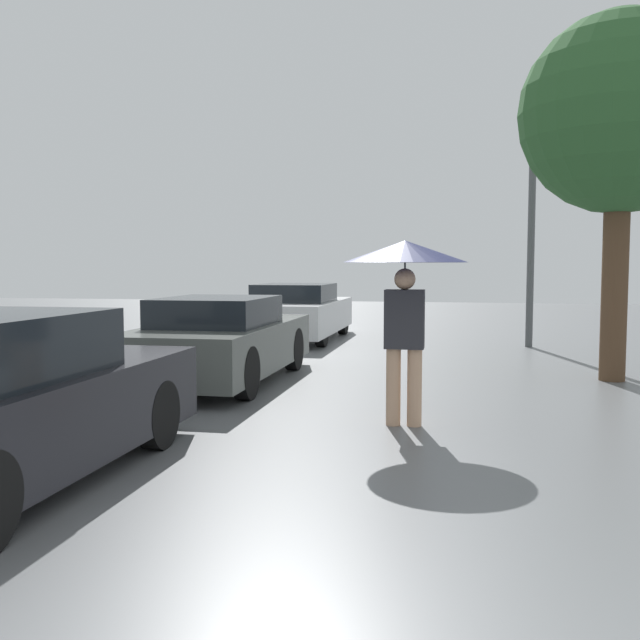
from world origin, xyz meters
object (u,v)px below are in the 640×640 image
Objects in this scene: parked_car_middle at (221,341)px; parked_car_farthest at (297,312)px; pedestrian at (405,271)px; street_lamp at (532,205)px; tree at (620,116)px.

parked_car_farthest is at bearing 92.35° from parked_car_middle.
street_lamp reaches higher than pedestrian.
pedestrian is 0.44× the size of parked_car_farthest.
parked_car_middle is (-2.75, 2.27, -1.00)m from pedestrian.
street_lamp reaches higher than tree.
street_lamp is (4.68, 5.30, 2.26)m from parked_car_middle.
parked_car_farthest is 0.84× the size of tree.
tree is (2.70, 3.45, 2.13)m from pedestrian.
street_lamp reaches higher than parked_car_farthest.
tree is at bearing 12.23° from parked_car_middle.
street_lamp is at bearing 48.56° from parked_car_middle.
parked_car_middle is 5.81m from parked_car_farthest.
parked_car_middle is 6.40m from tree.
parked_car_farthest is 7.97m from tree.
parked_car_middle is at bearing 140.41° from pedestrian.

